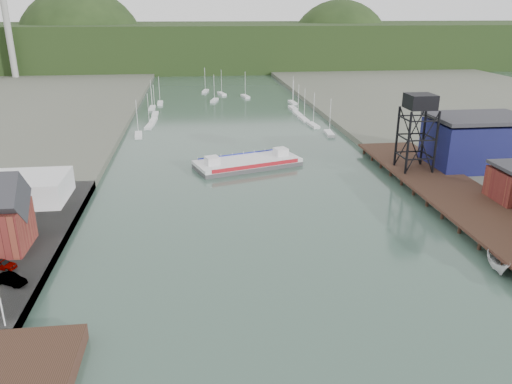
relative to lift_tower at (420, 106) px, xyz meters
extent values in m
plane|color=#2A4234|center=(-35.00, -58.00, -15.65)|extent=(600.00, 600.00, 0.00)
cube|color=black|center=(2.00, -13.00, -13.75)|extent=(14.00, 70.00, 0.50)
cylinder|color=black|center=(-4.00, -13.00, -14.85)|extent=(0.60, 0.60, 2.20)
cylinder|color=black|center=(8.00, -13.00, -14.85)|extent=(0.60, 0.60, 2.20)
cube|color=silver|center=(-79.00, -8.00, -11.80)|extent=(18.00, 12.00, 4.50)
cylinder|color=black|center=(-3.00, -3.00, -7.00)|extent=(0.50, 0.50, 13.00)
cylinder|color=black|center=(3.00, -3.00, -7.00)|extent=(0.50, 0.50, 13.00)
cylinder|color=black|center=(-3.00, 3.00, -7.00)|extent=(0.50, 0.50, 13.00)
cylinder|color=black|center=(3.00, 3.00, -7.00)|extent=(0.50, 0.50, 13.00)
cube|color=black|center=(0.00, 0.00, 1.00)|extent=(5.50, 5.50, 3.00)
cube|color=#0B0C34|center=(15.00, 2.00, -9.05)|extent=(20.00, 14.00, 10.00)
cube|color=#2D2D33|center=(15.00, 2.00, -3.15)|extent=(20.50, 14.50, 0.80)
cube|color=silver|center=(-62.54, 45.89, -15.30)|extent=(2.67, 7.65, 0.90)
cube|color=silver|center=(-60.28, 57.30, -15.30)|extent=(2.81, 7.67, 0.90)
cube|color=silver|center=(-59.71, 66.17, -15.30)|extent=(2.35, 7.59, 0.90)
cube|color=silver|center=(-59.81, 76.09, -15.30)|extent=(2.01, 7.50, 0.90)
cube|color=silver|center=(-61.64, 88.33, -15.30)|extent=(2.00, 7.50, 0.90)
cube|color=silver|center=(-59.32, 98.17, -15.30)|extent=(2.16, 7.54, 0.90)
cube|color=silver|center=(-7.44, 41.03, -15.30)|extent=(2.53, 7.62, 0.90)
cube|color=silver|center=(-9.54, 52.51, -15.30)|extent=(2.76, 7.67, 0.90)
cube|color=silver|center=(-10.54, 61.29, -15.30)|extent=(2.22, 7.56, 0.90)
cube|color=silver|center=(-10.73, 70.28, -15.30)|extent=(2.18, 7.54, 0.90)
cube|color=silver|center=(-10.33, 81.38, -15.30)|extent=(2.46, 7.61, 0.90)
cube|color=silver|center=(-8.22, 92.99, -15.30)|extent=(2.48, 7.61, 0.90)
cube|color=silver|center=(-38.16, 102.00, -15.30)|extent=(3.78, 7.76, 0.90)
cube|color=silver|center=(-24.96, 110.00, -15.30)|extent=(3.31, 7.74, 0.90)
cube|color=silver|center=(-34.34, 118.00, -15.30)|extent=(3.76, 7.76, 0.90)
cube|color=silver|center=(-41.11, 126.00, -15.30)|extent=(3.40, 7.74, 0.90)
cylinder|color=#9B9B96|center=(-137.00, 177.00, 14.35)|extent=(3.20, 3.20, 60.00)
cube|color=black|center=(-35.00, 242.00, -3.65)|extent=(500.00, 120.00, 28.00)
sphere|color=black|center=(-115.00, 242.00, -7.65)|extent=(80.00, 80.00, 80.00)
sphere|color=black|center=(55.00, 252.00, -9.65)|extent=(70.00, 70.00, 70.00)
cube|color=#444447|center=(-34.49, 12.73, -15.17)|extent=(25.86, 16.57, 0.96)
cube|color=silver|center=(-34.49, 12.73, -14.30)|extent=(25.86, 16.57, 0.77)
cube|color=#B0141E|center=(-32.99, 8.10, -14.11)|extent=(20.20, 6.66, 0.87)
cube|color=#161F9B|center=(-35.98, 17.35, -14.11)|extent=(20.20, 6.66, 0.87)
cube|color=silver|center=(-42.73, 10.06, -13.14)|extent=(3.64, 3.64, 1.93)
cube|color=silver|center=(-26.24, 15.39, -13.14)|extent=(3.64, 3.64, 1.93)
imported|color=silver|center=(-5.03, -40.41, -14.44)|extent=(4.12, 6.66, 2.41)
imported|color=#999999|center=(-72.80, -34.36, -13.38)|extent=(4.24, 2.87, 1.34)
imported|color=#999999|center=(-70.25, -38.78, -13.36)|extent=(4.37, 3.31, 1.38)
camera|label=1|loc=(-46.19, -97.67, 18.80)|focal=35.00mm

